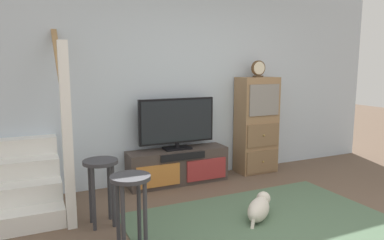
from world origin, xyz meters
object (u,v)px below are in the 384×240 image
at_px(desk_clock, 258,69).
at_px(bar_stool_near, 131,195).
at_px(media_console, 178,166).
at_px(bar_stool_far, 101,176).
at_px(television, 177,122).
at_px(side_cabinet, 257,125).
at_px(dog, 259,208).

bearing_deg(desk_clock, bar_stool_near, -147.47).
xyz_separation_m(media_console, bar_stool_far, (-1.16, -0.85, 0.27)).
bearing_deg(television, desk_clock, -1.31).
bearing_deg(side_cabinet, bar_stool_far, -160.36).
height_order(television, side_cabinet, side_cabinet).
xyz_separation_m(bar_stool_far, dog, (1.50, -0.54, -0.38)).
bearing_deg(bar_stool_far, media_console, 36.28).
height_order(bar_stool_far, dog, bar_stool_far).
xyz_separation_m(media_console, side_cabinet, (1.26, 0.01, 0.47)).
xyz_separation_m(media_console, desk_clock, (1.25, -0.00, 1.29)).
relative_size(media_console, bar_stool_far, 2.05).
bearing_deg(bar_stool_far, desk_clock, 19.38).
bearing_deg(media_console, bar_stool_far, -143.72).
xyz_separation_m(desk_clock, dog, (-0.92, -1.39, -1.41)).
height_order(television, bar_stool_far, television).
xyz_separation_m(media_console, bar_stool_near, (-1.03, -1.46, 0.27)).
bearing_deg(desk_clock, dog, -123.48).
distance_m(media_console, bar_stool_near, 1.80).
distance_m(bar_stool_near, bar_stool_far, 0.62).
bearing_deg(television, bar_stool_far, -142.96).
relative_size(media_console, desk_clock, 5.71).
relative_size(bar_stool_far, dog, 1.42).
bearing_deg(television, side_cabinet, -0.62).
bearing_deg(desk_clock, side_cabinet, 63.58).
distance_m(media_console, bar_stool_far, 1.47).
height_order(media_console, bar_stool_near, bar_stool_near).
bearing_deg(desk_clock, media_console, 179.78).
distance_m(side_cabinet, dog, 1.78).
bearing_deg(bar_stool_far, dog, -19.84).
xyz_separation_m(side_cabinet, bar_stool_far, (-2.42, -0.86, -0.20)).
bearing_deg(dog, media_console, 103.41).
relative_size(side_cabinet, bar_stool_near, 2.11).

